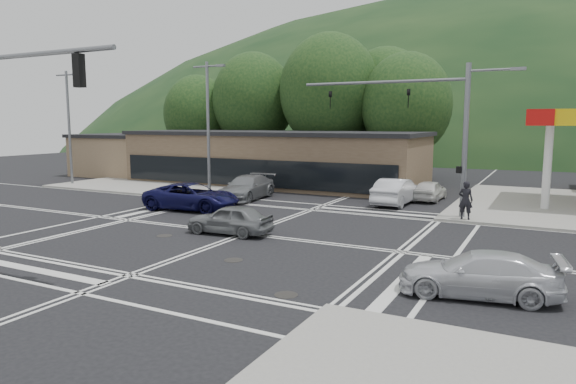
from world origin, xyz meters
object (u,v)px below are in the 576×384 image
at_px(car_queue_b, 430,190).
at_px(car_silver_east, 479,274).
at_px(pedestrian, 466,200).
at_px(car_grey_center, 230,219).
at_px(car_queue_a, 396,191).
at_px(car_blue_west, 192,197).
at_px(car_northbound, 247,187).

bearing_deg(car_queue_b, car_silver_east, 107.88).
relative_size(car_queue_b, pedestrian, 1.99).
height_order(car_grey_center, pedestrian, pedestrian).
relative_size(car_queue_a, car_queue_b, 1.26).
xyz_separation_m(car_blue_west, car_northbound, (0.66, 4.92, 0.01)).
height_order(car_silver_east, pedestrian, pedestrian).
xyz_separation_m(car_queue_a, pedestrian, (4.65, -3.91, 0.32)).
xyz_separation_m(car_grey_center, car_silver_east, (11.15, -3.69, -0.02)).
height_order(car_queue_b, car_northbound, car_northbound).
xyz_separation_m(car_blue_west, car_silver_east, (16.69, -8.07, -0.12)).
bearing_deg(pedestrian, car_queue_b, -60.39).
height_order(car_blue_west, car_northbound, car_northbound).
bearing_deg(car_silver_east, car_northbound, -138.21).
bearing_deg(car_grey_center, car_queue_b, 154.26).
bearing_deg(car_silver_east, car_blue_west, -125.00).
relative_size(car_blue_west, pedestrian, 2.86).
xyz_separation_m(car_queue_b, car_northbound, (-10.80, -5.00, 0.12)).
distance_m(car_grey_center, car_queue_b, 15.47).
bearing_deg(car_northbound, car_blue_west, -102.53).
bearing_deg(car_silver_east, car_queue_b, -172.97).
height_order(car_blue_west, pedestrian, pedestrian).
bearing_deg(pedestrian, car_queue_a, -36.35).
bearing_deg(car_grey_center, car_blue_west, -131.60).
bearing_deg(car_northbound, car_queue_b, 19.92).
distance_m(car_grey_center, car_silver_east, 11.74).
bearing_deg(car_northbound, car_grey_center, -67.21).
height_order(car_queue_b, pedestrian, pedestrian).
bearing_deg(car_silver_east, car_grey_center, -117.52).
relative_size(car_queue_a, car_northbound, 0.92).
relative_size(car_blue_west, car_northbound, 1.04).
distance_m(car_queue_a, pedestrian, 6.09).
bearing_deg(car_queue_a, car_queue_b, -118.38).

